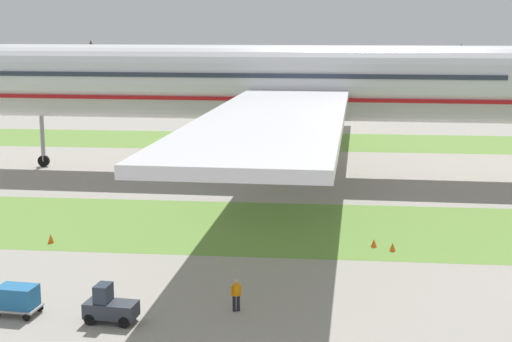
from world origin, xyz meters
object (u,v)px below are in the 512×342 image
Objects in this scene: baggage_tug at (110,307)px; taxiway_marker_1 at (51,238)px; taxiway_marker_0 at (374,243)px; airliner at (287,83)px; taxiway_marker_2 at (393,247)px; ground_crew_marshaller at (236,294)px; cargo_dolly_lead at (17,298)px.

baggage_tug is 4.17× the size of taxiway_marker_1.
taxiway_marker_0 is 0.85× the size of taxiway_marker_1.
taxiway_marker_2 is at bearing -159.95° from airliner.
ground_crew_marshaller is 18.23m from taxiway_marker_1.
taxiway_marker_1 is at bearing -160.77° from cargo_dolly_lead.
taxiway_marker_0 is (18.81, 14.37, -0.64)m from cargo_dolly_lead.
ground_crew_marshaller reaches higher than taxiway_marker_1.
taxiway_marker_0 is at bearing 132.71° from cargo_dolly_lead.
baggage_tug is 5.03m from cargo_dolly_lead.
airliner is at bearing 169.86° from cargo_dolly_lead.
baggage_tug is 20.28m from taxiway_marker_0.
baggage_tug is 20.52m from taxiway_marker_2.
taxiway_marker_1 is at bearing -59.78° from ground_crew_marshaller.
baggage_tug is at bearing -132.95° from taxiway_marker_0.
airliner is at bearing 106.57° from taxiway_marker_0.
taxiway_marker_0 is at bearing 144.88° from taxiway_marker_2.
airliner is 32.68× the size of baggage_tug.
airliner reaches higher than cargo_dolly_lead.
airliner reaches higher than taxiway_marker_1.
taxiway_marker_0 is (7.69, 12.64, -0.67)m from ground_crew_marshaller.
cargo_dolly_lead is 1.34× the size of ground_crew_marshaller.
baggage_tug is 4.90× the size of taxiway_marker_0.
cargo_dolly_lead reaches higher than taxiway_marker_0.
cargo_dolly_lead is (-11.13, -40.20, -8.20)m from airliner.
cargo_dolly_lead is at bearing -142.63° from taxiway_marker_0.
taxiway_marker_2 is at bearing 138.39° from baggage_tug.
taxiway_marker_0 is 1.45m from taxiway_marker_2.
ground_crew_marshaller is 14.79m from taxiway_marker_2.
taxiway_marker_1 is at bearing 153.86° from airliner.
cargo_dolly_lead is 4.11× the size of taxiway_marker_2.
baggage_tug reaches higher than ground_crew_marshaller.
ground_crew_marshaller is 3.07× the size of taxiway_marker_2.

